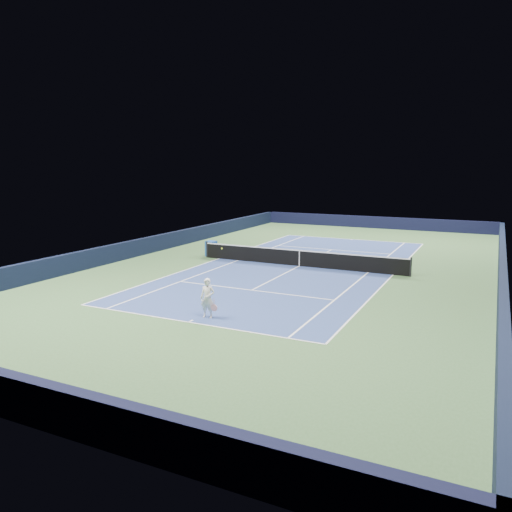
% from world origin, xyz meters
% --- Properties ---
extents(ground, '(40.00, 40.00, 0.00)m').
position_xyz_m(ground, '(0.00, 0.00, 0.00)').
color(ground, '#375A31').
rests_on(ground, ground).
extents(wall_far, '(22.00, 0.35, 1.10)m').
position_xyz_m(wall_far, '(0.00, 19.82, 0.55)').
color(wall_far, black).
rests_on(wall_far, ground).
extents(wall_near, '(22.00, 0.35, 1.10)m').
position_xyz_m(wall_near, '(0.00, -19.82, 0.55)').
color(wall_near, black).
rests_on(wall_near, ground).
extents(wall_right, '(0.35, 40.00, 1.10)m').
position_xyz_m(wall_right, '(10.82, 0.00, 0.55)').
color(wall_right, black).
rests_on(wall_right, ground).
extents(wall_left, '(0.35, 40.00, 1.10)m').
position_xyz_m(wall_left, '(-10.82, 0.00, 0.55)').
color(wall_left, black).
rests_on(wall_left, ground).
extents(court_surface, '(10.97, 23.77, 0.01)m').
position_xyz_m(court_surface, '(0.00, 0.00, 0.00)').
color(court_surface, navy).
rests_on(court_surface, ground).
extents(baseline_far, '(10.97, 0.08, 0.00)m').
position_xyz_m(baseline_far, '(0.00, 11.88, 0.01)').
color(baseline_far, white).
rests_on(baseline_far, ground).
extents(baseline_near, '(10.97, 0.08, 0.00)m').
position_xyz_m(baseline_near, '(0.00, -11.88, 0.01)').
color(baseline_near, white).
rests_on(baseline_near, ground).
extents(sideline_doubles_right, '(0.08, 23.77, 0.00)m').
position_xyz_m(sideline_doubles_right, '(5.49, 0.00, 0.01)').
color(sideline_doubles_right, white).
rests_on(sideline_doubles_right, ground).
extents(sideline_doubles_left, '(0.08, 23.77, 0.00)m').
position_xyz_m(sideline_doubles_left, '(-5.49, 0.00, 0.01)').
color(sideline_doubles_left, white).
rests_on(sideline_doubles_left, ground).
extents(sideline_singles_right, '(0.08, 23.77, 0.00)m').
position_xyz_m(sideline_singles_right, '(4.12, 0.00, 0.01)').
color(sideline_singles_right, white).
rests_on(sideline_singles_right, ground).
extents(sideline_singles_left, '(0.08, 23.77, 0.00)m').
position_xyz_m(sideline_singles_left, '(-4.12, 0.00, 0.01)').
color(sideline_singles_left, white).
rests_on(sideline_singles_left, ground).
extents(service_line_far, '(8.23, 0.08, 0.00)m').
position_xyz_m(service_line_far, '(0.00, 6.40, 0.01)').
color(service_line_far, white).
rests_on(service_line_far, ground).
extents(service_line_near, '(8.23, 0.08, 0.00)m').
position_xyz_m(service_line_near, '(0.00, -6.40, 0.01)').
color(service_line_near, white).
rests_on(service_line_near, ground).
extents(center_service_line, '(0.08, 12.80, 0.00)m').
position_xyz_m(center_service_line, '(0.00, 0.00, 0.01)').
color(center_service_line, white).
rests_on(center_service_line, ground).
extents(center_mark_far, '(0.08, 0.30, 0.00)m').
position_xyz_m(center_mark_far, '(0.00, 11.73, 0.01)').
color(center_mark_far, white).
rests_on(center_mark_far, ground).
extents(center_mark_near, '(0.08, 0.30, 0.00)m').
position_xyz_m(center_mark_near, '(0.00, -11.73, 0.01)').
color(center_mark_near, white).
rests_on(center_mark_near, ground).
extents(tennis_net, '(12.90, 0.10, 1.07)m').
position_xyz_m(tennis_net, '(0.00, 0.00, 0.50)').
color(tennis_net, black).
rests_on(tennis_net, ground).
extents(sponsor_cube, '(0.70, 0.65, 1.01)m').
position_xyz_m(sponsor_cube, '(-6.40, 0.53, 0.50)').
color(sponsor_cube, '#1D53AE').
rests_on(sponsor_cube, ground).
extents(tennis_player, '(0.78, 1.27, 2.66)m').
position_xyz_m(tennis_player, '(0.36, -11.04, 0.80)').
color(tennis_player, white).
rests_on(tennis_player, ground).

